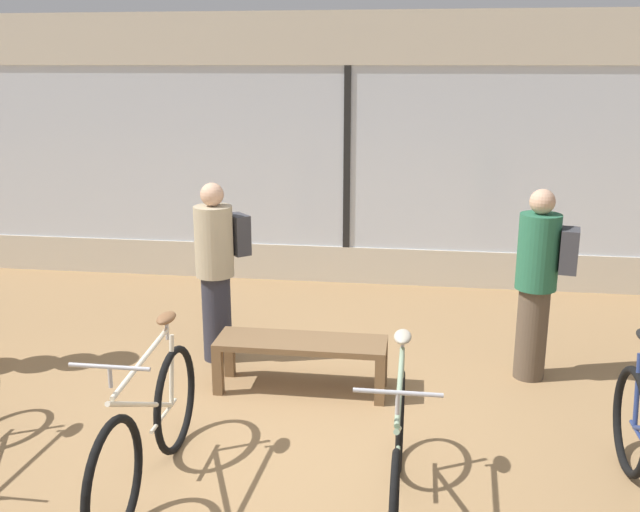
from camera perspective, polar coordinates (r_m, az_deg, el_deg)
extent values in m
plane|color=#99754C|center=(5.23, -2.68, -15.00)|extent=(24.00, 24.00, 0.00)
cube|color=beige|center=(8.79, 2.10, -0.66)|extent=(12.00, 0.08, 0.45)
cube|color=silver|center=(8.53, 2.19, 7.77)|extent=(12.00, 0.04, 2.15)
cube|color=beige|center=(8.46, 2.29, 17.05)|extent=(12.00, 0.08, 0.60)
cube|color=black|center=(8.50, 2.17, 7.75)|extent=(0.08, 0.02, 2.15)
torus|color=black|center=(5.13, -11.49, -11.19)|extent=(0.05, 0.75, 0.75)
torus|color=black|center=(4.31, -16.14, -17.01)|extent=(0.05, 0.75, 0.75)
cylinder|color=beige|center=(4.57, -13.96, -11.45)|extent=(0.03, 0.95, 0.51)
cylinder|color=beige|center=(5.00, -11.79, -8.92)|extent=(0.03, 0.11, 0.49)
cylinder|color=beige|center=(4.48, -14.05, -8.14)|extent=(0.03, 0.88, 0.10)
cylinder|color=beige|center=(4.94, -12.39, -12.34)|extent=(0.03, 0.46, 0.03)
cylinder|color=#B2B2B7|center=(4.85, -12.15, -5.76)|extent=(0.02, 0.02, 0.14)
ellipsoid|color=brown|center=(4.82, -12.20, -4.87)|extent=(0.11, 0.22, 0.06)
cylinder|color=#B2B2B7|center=(4.08, -16.44, -9.28)|extent=(0.02, 0.02, 0.12)
cylinder|color=#ADADB2|center=(4.05, -16.50, -8.51)|extent=(0.46, 0.02, 0.02)
torus|color=black|center=(4.87, 6.43, -12.99)|extent=(0.04, 0.68, 0.68)
cylinder|color=gray|center=(4.27, 6.28, -13.61)|extent=(0.03, 0.95, 0.51)
cylinder|color=gray|center=(4.72, 6.50, -10.65)|extent=(0.03, 0.11, 0.49)
cylinder|color=gray|center=(4.17, 6.41, -10.10)|extent=(0.03, 0.88, 0.10)
cylinder|color=gray|center=(4.67, 6.34, -14.31)|extent=(0.03, 0.46, 0.03)
cylinder|color=#B2B2B7|center=(4.56, 6.61, -7.36)|extent=(0.02, 0.02, 0.14)
ellipsoid|color=#B2A893|center=(4.53, 6.64, -6.43)|extent=(0.11, 0.22, 0.06)
cylinder|color=#B2B2B7|center=(3.74, 6.23, -11.64)|extent=(0.02, 0.02, 0.12)
cylinder|color=#ADADB2|center=(3.71, 6.25, -10.82)|extent=(0.46, 0.02, 0.02)
torus|color=black|center=(5.20, 23.64, -12.03)|extent=(0.06, 0.73, 0.73)
cylinder|color=navy|center=(5.06, 24.05, -9.80)|extent=(0.03, 0.11, 0.49)
cube|color=brown|center=(5.88, -1.52, -6.96)|extent=(1.40, 0.44, 0.05)
cube|color=brown|center=(5.94, -8.17, -9.16)|extent=(0.08, 0.08, 0.39)
cube|color=brown|center=(5.73, 4.81, -9.99)|extent=(0.08, 0.08, 0.39)
cube|color=brown|center=(6.26, -7.25, -7.82)|extent=(0.08, 0.08, 0.39)
cube|color=brown|center=(6.06, 5.02, -8.55)|extent=(0.08, 0.08, 0.39)
cylinder|color=brown|center=(6.36, 16.56, -5.95)|extent=(0.31, 0.31, 0.80)
cylinder|color=#286647|center=(6.15, 17.06, 0.32)|extent=(0.40, 0.40, 0.64)
sphere|color=tan|center=(6.06, 17.37, 4.18)|extent=(0.21, 0.21, 0.21)
cube|color=#38383D|center=(6.14, 19.32, 0.41)|extent=(0.18, 0.26, 0.36)
cylinder|color=#2D2D38|center=(6.54, -8.24, -4.89)|extent=(0.37, 0.37, 0.80)
cylinder|color=tan|center=(6.34, -8.49, 1.17)|extent=(0.48, 0.48, 0.63)
sphere|color=tan|center=(6.25, -8.64, 4.89)|extent=(0.21, 0.21, 0.21)
cube|color=#38383D|center=(6.43, -6.57, 1.74)|extent=(0.26, 0.27, 0.36)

